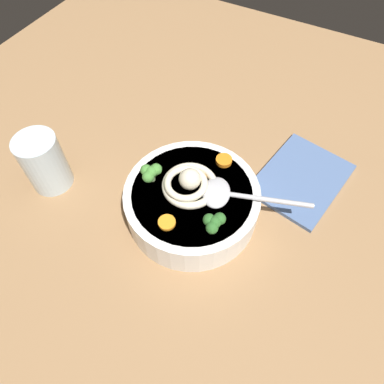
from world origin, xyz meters
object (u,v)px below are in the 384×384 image
at_px(folded_napkin, 301,179).
at_px(drinking_glass, 44,162).
at_px(soup_bowl, 192,202).
at_px(noodle_pile, 189,183).
at_px(soup_spoon, 225,194).

bearing_deg(folded_napkin, drinking_glass, -61.54).
bearing_deg(soup_bowl, folded_napkin, 137.13).
relative_size(soup_bowl, folded_napkin, 1.24).
distance_m(noodle_pile, folded_napkin, 0.23).
bearing_deg(soup_bowl, soup_spoon, 108.53).
height_order(soup_bowl, soup_spoon, soup_spoon).
height_order(noodle_pile, drinking_glass, drinking_glass).
height_order(soup_bowl, folded_napkin, soup_bowl).
xyz_separation_m(drinking_glass, folded_napkin, (-0.22, 0.40, -0.05)).
height_order(soup_spoon, folded_napkin, soup_spoon).
bearing_deg(drinking_glass, soup_bowl, 103.46).
height_order(soup_bowl, drinking_glass, drinking_glass).
xyz_separation_m(noodle_pile, soup_spoon, (-0.01, 0.06, -0.00)).
bearing_deg(folded_napkin, soup_spoon, -34.28).
bearing_deg(soup_spoon, folded_napkin, 37.19).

